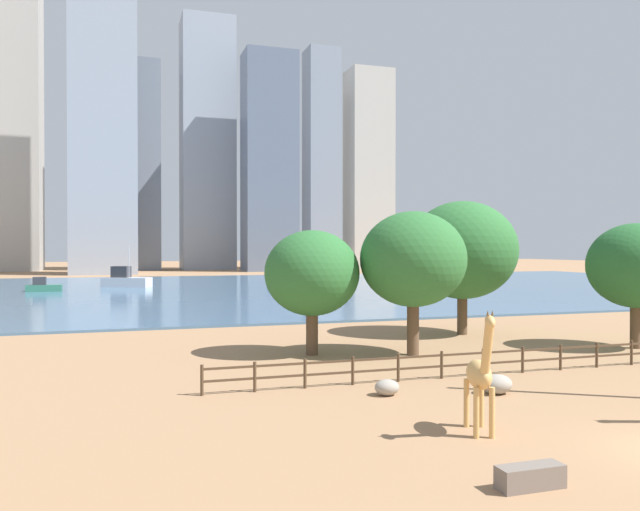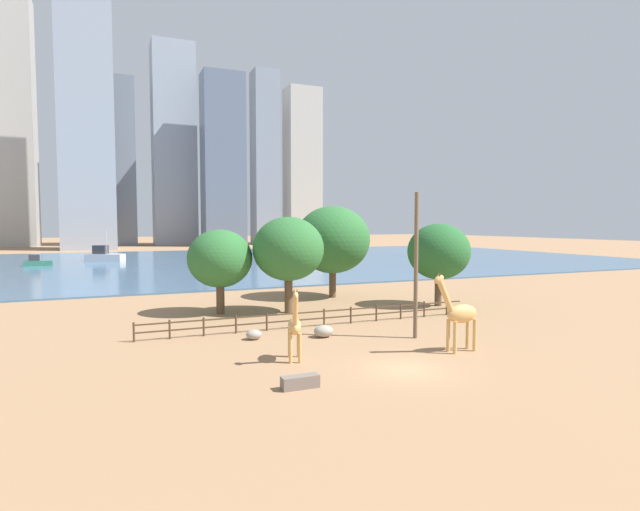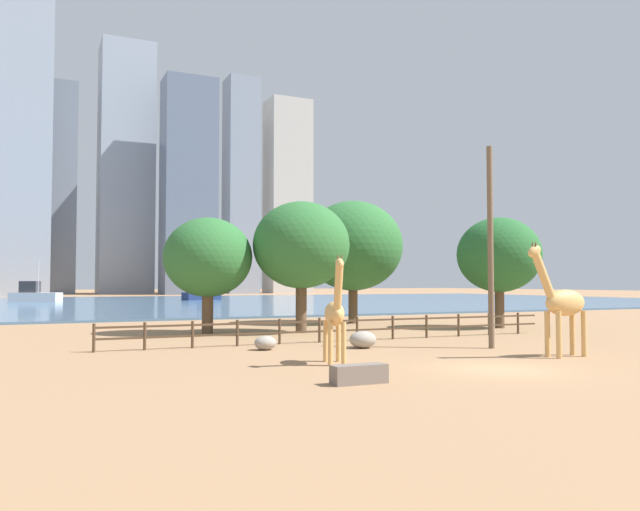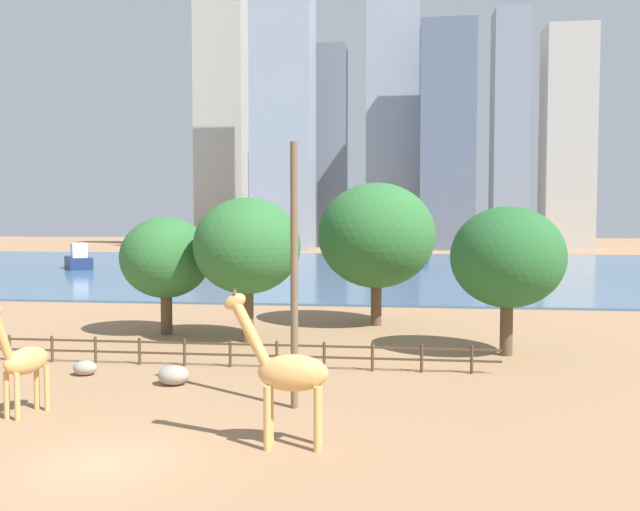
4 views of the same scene
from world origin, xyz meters
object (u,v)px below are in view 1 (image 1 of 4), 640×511
(boulder_near_fence, at_px, (387,387))
(boat_barge, at_px, (125,280))
(tree_left_large, at_px, (462,250))
(tree_center_broad, at_px, (636,266))
(giraffe_tall, at_px, (480,375))
(boulder_by_pole, at_px, (497,384))
(tree_left_small, at_px, (413,260))
(feeding_trough, at_px, (530,477))
(tree_right_tall, at_px, (312,273))
(boat_sailboat, at_px, (288,278))
(boat_tug, at_px, (43,287))

(boulder_near_fence, bearing_deg, boat_barge, 97.49)
(tree_left_large, height_order, tree_center_broad, tree_left_large)
(giraffe_tall, relative_size, boulder_near_fence, 4.02)
(boulder_by_pole, distance_m, boat_barge, 78.33)
(boulder_by_pole, relative_size, boat_barge, 0.18)
(tree_center_broad, distance_m, tree_left_small, 14.29)
(giraffe_tall, relative_size, boat_barge, 0.56)
(feeding_trough, height_order, boat_barge, boat_barge)
(tree_left_small, bearing_deg, tree_right_tall, 161.74)
(tree_left_large, bearing_deg, giraffe_tall, -119.25)
(tree_right_tall, xyz_separation_m, tree_left_small, (5.53, -1.83, 0.80))
(boulder_by_pole, height_order, tree_center_broad, tree_center_broad)
(feeding_trough, distance_m, tree_center_broad, 26.81)
(boulder_near_fence, bearing_deg, boulder_by_pole, -14.35)
(tree_left_large, bearing_deg, boat_sailboat, 86.74)
(boulder_near_fence, bearing_deg, boat_tug, 106.82)
(giraffe_tall, height_order, tree_left_large, tree_left_large)
(tree_right_tall, bearing_deg, boat_barge, 98.57)
(boat_barge, bearing_deg, tree_center_broad, -40.67)
(tree_left_large, distance_m, tree_center_broad, 11.17)
(tree_left_large, bearing_deg, boulder_by_pole, -116.13)
(boulder_near_fence, relative_size, boat_sailboat, 0.15)
(boulder_near_fence, bearing_deg, feeding_trough, -93.30)
(tree_left_large, xyz_separation_m, boat_sailboat, (3.55, 62.28, -4.84))
(giraffe_tall, xyz_separation_m, tree_left_large, (11.85, 21.15, 4.05))
(boat_tug, bearing_deg, boulder_by_pole, -69.80)
(boulder_by_pole, relative_size, tree_left_small, 0.16)
(boulder_by_pole, bearing_deg, boat_sailboat, 81.61)
(tree_left_large, xyz_separation_m, boat_tug, (-33.39, 53.45, -5.13))
(tree_right_tall, relative_size, boat_sailboat, 1.05)
(tree_center_broad, relative_size, boat_barge, 1.01)
(feeding_trough, distance_m, boat_sailboat, 89.55)
(boulder_by_pole, relative_size, tree_left_large, 0.14)
(tree_left_large, xyz_separation_m, boat_barge, (-22.58, 60.53, -4.73))
(feeding_trough, height_order, tree_left_large, tree_left_large)
(giraffe_tall, relative_size, tree_left_large, 0.44)
(feeding_trough, relative_size, tree_left_large, 0.19)
(tree_right_tall, bearing_deg, boulder_near_fence, -89.42)
(giraffe_tall, relative_size, feeding_trough, 2.35)
(boat_sailboat, relative_size, boat_tug, 1.50)
(boulder_by_pole, relative_size, tree_center_broad, 0.17)
(boulder_near_fence, relative_size, tree_left_large, 0.11)
(feeding_trough, xyz_separation_m, tree_left_large, (13.21, 25.68, 5.71))
(tree_left_small, bearing_deg, tree_left_large, 42.99)
(feeding_trough, bearing_deg, tree_center_broad, 40.12)
(giraffe_tall, bearing_deg, tree_left_small, 179.01)
(boulder_near_fence, bearing_deg, tree_right_tall, 90.58)
(tree_left_large, height_order, boat_tug, tree_left_large)
(boat_barge, bearing_deg, boulder_by_pole, -53.10)
(giraffe_tall, bearing_deg, tree_right_tall, -160.05)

